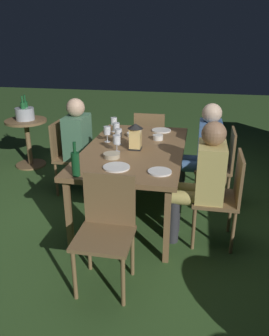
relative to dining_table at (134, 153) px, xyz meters
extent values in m
plane|color=#385B28|center=(0.00, 0.00, -0.69)|extent=(16.00, 16.00, 0.00)
cube|color=olive|center=(0.00, 0.00, 0.03)|extent=(1.74, 1.00, 0.04)
cube|color=olive|center=(-0.80, -0.43, -0.34)|extent=(0.05, 0.05, 0.70)
cube|color=olive|center=(0.80, -0.43, -0.34)|extent=(0.05, 0.05, 0.70)
cube|color=olive|center=(-0.80, 0.43, -0.34)|extent=(0.05, 0.05, 0.70)
cube|color=olive|center=(0.80, 0.43, -0.34)|extent=(0.05, 0.05, 0.70)
cube|color=brown|center=(-1.19, 0.00, -0.25)|extent=(0.40, 0.42, 0.03)
cube|color=brown|center=(-1.00, 0.00, -0.03)|extent=(0.03, 0.40, 0.42)
cylinder|color=brown|center=(-1.36, -0.18, -0.48)|extent=(0.03, 0.03, 0.42)
cylinder|color=brown|center=(-1.36, 0.18, -0.48)|extent=(0.03, 0.03, 0.42)
cylinder|color=brown|center=(-1.02, -0.18, -0.48)|extent=(0.03, 0.03, 0.42)
cylinder|color=brown|center=(-1.02, 0.18, -0.48)|extent=(0.03, 0.03, 0.42)
cube|color=brown|center=(-0.39, -0.82, -0.25)|extent=(0.42, 0.40, 0.03)
cube|color=brown|center=(-0.39, -1.01, -0.03)|extent=(0.40, 0.02, 0.42)
cylinder|color=brown|center=(-0.57, -0.65, -0.48)|extent=(0.03, 0.03, 0.42)
cylinder|color=brown|center=(-0.21, -0.65, -0.48)|extent=(0.03, 0.03, 0.42)
cylinder|color=brown|center=(-0.57, -0.99, -0.48)|extent=(0.03, 0.03, 0.42)
cylinder|color=brown|center=(-0.21, -0.99, -0.48)|extent=(0.03, 0.03, 0.42)
cube|color=#4C7A5B|center=(-0.39, -0.76, 0.01)|extent=(0.38, 0.24, 0.50)
sphere|color=#D1A889|center=(-0.39, -0.76, 0.36)|extent=(0.21, 0.21, 0.21)
cylinder|color=#4C7A5B|center=(-0.48, -0.62, -0.23)|extent=(0.13, 0.36, 0.13)
cylinder|color=#4C7A5B|center=(-0.30, -0.62, -0.23)|extent=(0.13, 0.36, 0.13)
cylinder|color=#333338|center=(-0.48, -0.46, -0.46)|extent=(0.11, 0.11, 0.45)
cylinder|color=#333338|center=(-0.30, -0.46, -0.46)|extent=(0.11, 0.11, 0.45)
cube|color=brown|center=(0.39, 0.82, -0.25)|extent=(0.42, 0.40, 0.03)
cube|color=brown|center=(0.39, 1.01, -0.03)|extent=(0.40, 0.03, 0.42)
cylinder|color=brown|center=(0.57, 0.65, -0.48)|extent=(0.03, 0.03, 0.42)
cylinder|color=brown|center=(0.21, 0.65, -0.48)|extent=(0.03, 0.03, 0.42)
cylinder|color=brown|center=(0.57, 0.99, -0.48)|extent=(0.03, 0.03, 0.42)
cylinder|color=brown|center=(0.21, 0.99, -0.48)|extent=(0.03, 0.03, 0.42)
cube|color=tan|center=(0.39, 0.76, 0.01)|extent=(0.38, 0.24, 0.50)
sphere|color=#997051|center=(0.39, 0.76, 0.36)|extent=(0.21, 0.21, 0.21)
cylinder|color=tan|center=(0.48, 0.62, -0.23)|extent=(0.13, 0.36, 0.13)
cylinder|color=tan|center=(0.30, 0.62, -0.23)|extent=(0.13, 0.36, 0.13)
cylinder|color=#333338|center=(0.48, 0.46, -0.46)|extent=(0.11, 0.11, 0.45)
cylinder|color=#333338|center=(0.30, 0.46, -0.46)|extent=(0.11, 0.11, 0.45)
cube|color=brown|center=(-0.39, 0.82, -0.25)|extent=(0.42, 0.40, 0.03)
cube|color=brown|center=(-0.39, 1.01, -0.03)|extent=(0.40, 0.03, 0.42)
cylinder|color=brown|center=(-0.21, 0.65, -0.48)|extent=(0.03, 0.03, 0.42)
cylinder|color=brown|center=(-0.57, 0.65, -0.48)|extent=(0.03, 0.03, 0.42)
cylinder|color=brown|center=(-0.21, 0.99, -0.48)|extent=(0.03, 0.03, 0.42)
cylinder|color=brown|center=(-0.57, 0.99, -0.48)|extent=(0.03, 0.03, 0.42)
cube|color=#426699|center=(-0.39, 0.76, 0.01)|extent=(0.38, 0.24, 0.50)
sphere|color=beige|center=(-0.39, 0.76, 0.36)|extent=(0.21, 0.21, 0.21)
cylinder|color=#426699|center=(-0.30, 0.62, -0.23)|extent=(0.13, 0.36, 0.13)
cylinder|color=#426699|center=(-0.48, 0.62, -0.23)|extent=(0.13, 0.36, 0.13)
cylinder|color=#333338|center=(-0.30, 0.46, -0.46)|extent=(0.11, 0.11, 0.45)
cylinder|color=#333338|center=(-0.48, 0.46, -0.46)|extent=(0.11, 0.11, 0.45)
cube|color=brown|center=(1.19, 0.00, -0.25)|extent=(0.40, 0.42, 0.03)
cube|color=brown|center=(1.00, 0.00, -0.03)|extent=(0.03, 0.40, 0.42)
cylinder|color=brown|center=(1.36, 0.18, -0.48)|extent=(0.03, 0.03, 0.42)
cylinder|color=brown|center=(1.36, -0.18, -0.48)|extent=(0.03, 0.03, 0.42)
cylinder|color=brown|center=(1.02, 0.18, -0.48)|extent=(0.03, 0.03, 0.42)
cylinder|color=brown|center=(1.02, -0.18, -0.48)|extent=(0.03, 0.03, 0.42)
cube|color=black|center=(0.03, 0.02, 0.06)|extent=(0.12, 0.12, 0.01)
cube|color=#F9D17A|center=(0.03, 0.02, 0.17)|extent=(0.11, 0.11, 0.20)
cone|color=black|center=(0.03, 0.02, 0.29)|extent=(0.15, 0.15, 0.05)
cylinder|color=#144723|center=(0.79, -0.33, 0.15)|extent=(0.07, 0.07, 0.20)
cylinder|color=#144723|center=(0.79, -0.33, 0.30)|extent=(0.03, 0.03, 0.09)
cylinder|color=silver|center=(0.15, -0.15, 0.05)|extent=(0.06, 0.06, 0.00)
cylinder|color=silver|center=(0.15, -0.15, 0.10)|extent=(0.01, 0.01, 0.08)
cylinder|color=silver|center=(0.15, -0.15, 0.18)|extent=(0.08, 0.08, 0.08)
cylinder|color=maroon|center=(0.15, -0.15, 0.16)|extent=(0.07, 0.07, 0.03)
cylinder|color=silver|center=(-0.15, -0.33, 0.05)|extent=(0.06, 0.06, 0.00)
cylinder|color=silver|center=(-0.15, -0.33, 0.10)|extent=(0.01, 0.01, 0.08)
cylinder|color=silver|center=(-0.15, -0.33, 0.18)|extent=(0.08, 0.08, 0.08)
cylinder|color=maroon|center=(-0.15, -0.33, 0.16)|extent=(0.07, 0.07, 0.03)
cylinder|color=silver|center=(-0.31, -0.27, 0.05)|extent=(0.06, 0.06, 0.00)
cylinder|color=silver|center=(-0.31, -0.27, 0.10)|extent=(0.01, 0.01, 0.08)
cylinder|color=silver|center=(-0.31, -0.27, 0.18)|extent=(0.08, 0.08, 0.08)
cylinder|color=maroon|center=(-0.31, -0.27, 0.16)|extent=(0.07, 0.07, 0.03)
cylinder|color=silver|center=(-0.08, -0.19, 0.05)|extent=(0.06, 0.06, 0.00)
cylinder|color=silver|center=(-0.08, -0.19, 0.10)|extent=(0.01, 0.01, 0.08)
cylinder|color=silver|center=(-0.08, -0.19, 0.18)|extent=(0.08, 0.08, 0.08)
cylinder|color=maroon|center=(-0.08, -0.19, 0.16)|extent=(0.07, 0.07, 0.03)
cylinder|color=silver|center=(-0.55, -0.35, 0.05)|extent=(0.06, 0.06, 0.00)
cylinder|color=silver|center=(-0.55, -0.35, 0.10)|extent=(0.01, 0.01, 0.08)
cylinder|color=silver|center=(-0.55, -0.35, 0.18)|extent=(0.08, 0.08, 0.08)
cylinder|color=maroon|center=(-0.55, -0.35, 0.16)|extent=(0.07, 0.07, 0.03)
cylinder|color=white|center=(-0.68, 0.20, 0.06)|extent=(0.23, 0.23, 0.01)
cylinder|color=white|center=(0.60, 0.33, 0.06)|extent=(0.20, 0.20, 0.01)
cylinder|color=white|center=(0.57, -0.05, 0.06)|extent=(0.24, 0.24, 0.01)
cylinder|color=silver|center=(-0.33, 0.20, 0.08)|extent=(0.11, 0.11, 0.05)
cylinder|color=#424C1E|center=(-0.33, 0.20, 0.09)|extent=(0.10, 0.10, 0.02)
cylinder|color=#BCAD8E|center=(0.32, -0.16, 0.07)|extent=(0.16, 0.16, 0.04)
cylinder|color=tan|center=(0.32, -0.16, 0.08)|extent=(0.14, 0.14, 0.01)
cylinder|color=silver|center=(-0.41, -0.09, 0.07)|extent=(0.15, 0.15, 0.04)
cylinder|color=#477533|center=(-0.41, -0.09, 0.08)|extent=(0.12, 0.12, 0.01)
cylinder|color=brown|center=(-1.07, -1.78, -0.02)|extent=(0.58, 0.58, 0.03)
cylinder|color=brown|center=(-1.07, -1.78, -0.36)|extent=(0.07, 0.07, 0.65)
cylinder|color=brown|center=(-1.07, -1.78, -0.68)|extent=(0.44, 0.44, 0.02)
cylinder|color=#B2B7BF|center=(-1.07, -1.78, 0.09)|extent=(0.26, 0.26, 0.17)
cylinder|color=white|center=(-1.07, -1.78, 0.13)|extent=(0.23, 0.23, 0.04)
cylinder|color=#195128|center=(-1.12, -1.78, 0.17)|extent=(0.07, 0.07, 0.16)
cylinder|color=#195128|center=(-1.12, -1.78, 0.30)|extent=(0.03, 0.03, 0.09)
cylinder|color=#1E5B2D|center=(-1.03, -1.77, 0.17)|extent=(0.07, 0.07, 0.16)
cylinder|color=#1E5B2D|center=(-1.03, -1.77, 0.30)|extent=(0.03, 0.03, 0.09)
camera|label=1|loc=(3.19, 0.62, 1.15)|focal=35.87mm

